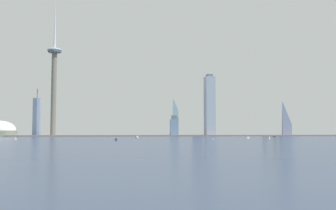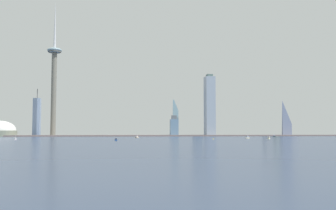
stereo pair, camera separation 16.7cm
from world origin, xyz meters
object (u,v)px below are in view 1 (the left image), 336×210
skyscraper_1 (277,117)px  channel_buoy_0 (213,139)px  skyscraper_8 (37,117)px  observation_tower (54,73)px  skyscraper_4 (210,106)px  boat_3 (116,140)px  skyscraper_2 (285,105)px  airplane (195,66)px  stadium_dome (0,131)px  skyscraper_0 (267,118)px  skyscraper_3 (175,117)px  skyscraper_7 (174,127)px  boat_5 (248,137)px  boat_4 (274,136)px  boat_2 (16,139)px  skyscraper_5 (293,123)px  boat_1 (137,137)px  boat_0 (269,138)px  skyscraper_6 (197,112)px

skyscraper_1 → channel_buoy_0: bearing=-124.6°
skyscraper_8 → observation_tower: bearing=-46.4°
skyscraper_4 → boat_3: size_ratio=22.04×
skyscraper_2 → skyscraper_4: skyscraper_2 is taller
skyscraper_4 → airplane: bearing=124.3°
stadium_dome → observation_tower: bearing=16.4°
skyscraper_0 → observation_tower: bearing=-174.3°
channel_buoy_0 → airplane: 461.79m
skyscraper_3 → skyscraper_7: skyscraper_3 is taller
skyscraper_8 → skyscraper_7: bearing=-13.3°
skyscraper_3 → skyscraper_0: bearing=9.0°
boat_5 → channel_buoy_0: (-75.26, -54.70, -0.71)m
observation_tower → skyscraper_4: observation_tower is taller
skyscraper_0 → boat_4: size_ratio=13.34×
boat_2 → channel_buoy_0: bearing=-101.6°
stadium_dome → airplane: size_ratio=2.89×
stadium_dome → skyscraper_1: size_ratio=0.71×
boat_4 → airplane: (-143.65, 159.49, 181.35)m
skyscraper_5 → boat_4: bearing=-129.4°
channel_buoy_0 → boat_3: bearing=-154.7°
observation_tower → boat_1: (179.72, -281.59, -152.62)m
boat_0 → boat_3: bearing=147.5°
skyscraper_6 → skyscraper_8: (-414.96, 18.46, -15.30)m
boat_1 → boat_3: (-43.74, -200.33, -0.18)m
observation_tower → stadium_dome: bearing=-163.6°
boat_0 → boat_4: 303.28m
skyscraper_5 → skyscraper_6: size_ratio=0.54×
skyscraper_1 → boat_2: (-608.94, -475.71, -51.67)m
boat_0 → boat_3: size_ratio=0.82×
channel_buoy_0 → stadium_dome: bearing=136.4°
observation_tower → skyscraper_4: (384.66, -35.16, -77.99)m
skyscraper_1 → skyscraper_7: skyscraper_1 is taller
boat_2 → airplane: 578.83m
boat_0 → skyscraper_1: bearing=17.1°
skyscraper_2 → skyscraper_0: bearing=97.6°
stadium_dome → boat_4: size_ratio=9.51×
skyscraper_1 → boat_2: bearing=-142.0°
skyscraper_8 → boat_3: (182.17, -530.50, -46.97)m
boat_2 → skyscraper_8: bearing=-6.0°
skyscraper_7 → boat_3: size_ratio=7.28×
skyscraper_4 → boat_0: size_ratio=26.87×
boat_5 → airplane: bearing=56.1°
skyscraper_7 → airplane: (62.93, 37.39, 160.02)m
boat_3 → airplane: airplane is taller
skyscraper_6 → boat_0: skyscraper_6 is taller
skyscraper_4 → boat_1: (-204.94, -246.43, -74.63)m
boat_2 → boat_5: (356.96, 56.12, 0.15)m
boat_3 → boat_5: boat_5 is taller
observation_tower → boat_2: bearing=-89.8°
boat_0 → airplane: (-8.75, 431.11, 181.20)m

